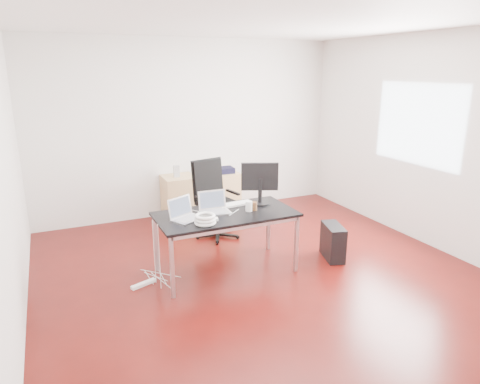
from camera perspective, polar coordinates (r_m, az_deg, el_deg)
name	(u,v)px	position (r m, az deg, el deg)	size (l,w,h in m)	color
room_shell	(263,156)	(4.74, 3.15, 4.81)	(5.00, 5.00, 5.00)	#3D0906
desk	(226,217)	(4.95, -1.92, -3.40)	(1.60, 0.80, 0.73)	black
office_chair	(214,195)	(6.08, -3.52, -0.40)	(0.57, 0.59, 1.08)	black
filing_cabinet_left	(180,198)	(6.89, -8.07, -0.75)	(0.50, 0.50, 0.70)	tan
filing_cabinet_right	(222,192)	(7.12, -2.45, -0.06)	(0.50, 0.50, 0.70)	tan
pc_tower	(333,242)	(5.58, 12.28, -6.50)	(0.20, 0.45, 0.44)	black
wastebasket	(207,206)	(7.11, -4.38, -1.88)	(0.24, 0.24, 0.28)	black
power_strip	(144,284)	(5.00, -12.74, -11.87)	(0.30, 0.06, 0.04)	white
laptop_left	(185,214)	(4.76, -7.36, -2.93)	(0.41, 0.37, 0.23)	silver
laptop_right	(214,207)	(4.97, -3.43, -2.02)	(0.34, 0.27, 0.23)	silver
monitor	(260,181)	(5.21, 2.64, 1.47)	(0.43, 0.26, 0.51)	black
keyboard	(236,204)	(5.21, -0.60, -1.63)	(0.44, 0.14, 0.02)	white
cup_white	(249,206)	(4.98, 1.19, -1.90)	(0.08, 0.08, 0.12)	white
cup_brown	(254,206)	(5.01, 1.85, -1.89)	(0.08, 0.08, 0.10)	brown
cable_coil	(205,219)	(4.59, -4.66, -3.64)	(0.24, 0.24, 0.11)	white
power_adapter	(215,219)	(4.70, -3.39, -3.64)	(0.07, 0.07, 0.03)	white
speaker	(176,171)	(6.75, -8.47, 2.75)	(0.09, 0.08, 0.18)	#9E9E9E
navy_garment	(224,170)	(6.95, -2.13, 2.93)	(0.30, 0.24, 0.09)	black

